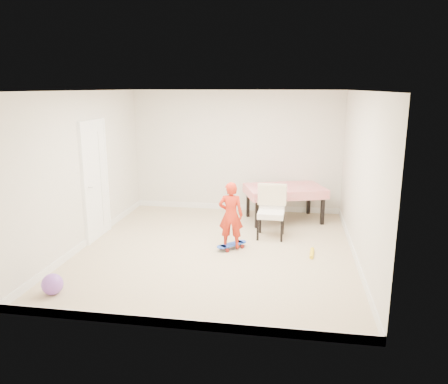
% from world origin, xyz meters
% --- Properties ---
extents(ground, '(5.00, 5.00, 0.00)m').
position_xyz_m(ground, '(0.00, 0.00, 0.00)').
color(ground, tan).
rests_on(ground, ground).
extents(ceiling, '(4.50, 5.00, 0.04)m').
position_xyz_m(ceiling, '(0.00, 0.00, 2.58)').
color(ceiling, white).
rests_on(ceiling, wall_back).
extents(wall_back, '(4.50, 0.04, 2.60)m').
position_xyz_m(wall_back, '(0.00, 2.48, 1.30)').
color(wall_back, beige).
rests_on(wall_back, ground).
extents(wall_front, '(4.50, 0.04, 2.60)m').
position_xyz_m(wall_front, '(0.00, -2.48, 1.30)').
color(wall_front, beige).
rests_on(wall_front, ground).
extents(wall_left, '(0.04, 5.00, 2.60)m').
position_xyz_m(wall_left, '(-2.23, 0.00, 1.30)').
color(wall_left, beige).
rests_on(wall_left, ground).
extents(wall_right, '(0.04, 5.00, 2.60)m').
position_xyz_m(wall_right, '(2.23, 0.00, 1.30)').
color(wall_right, beige).
rests_on(wall_right, ground).
extents(door, '(0.11, 0.94, 2.11)m').
position_xyz_m(door, '(-2.22, 0.30, 1.02)').
color(door, white).
rests_on(door, ground).
extents(baseboard_back, '(4.50, 0.02, 0.12)m').
position_xyz_m(baseboard_back, '(0.00, 2.49, 0.06)').
color(baseboard_back, white).
rests_on(baseboard_back, ground).
extents(baseboard_front, '(4.50, 0.02, 0.12)m').
position_xyz_m(baseboard_front, '(0.00, -2.49, 0.06)').
color(baseboard_front, white).
rests_on(baseboard_front, ground).
extents(baseboard_left, '(0.02, 5.00, 0.12)m').
position_xyz_m(baseboard_left, '(-2.24, 0.00, 0.06)').
color(baseboard_left, white).
rests_on(baseboard_left, ground).
extents(baseboard_right, '(0.02, 5.00, 0.12)m').
position_xyz_m(baseboard_right, '(2.24, 0.00, 0.06)').
color(baseboard_right, white).
rests_on(baseboard_right, ground).
extents(dining_table, '(1.75, 1.39, 0.71)m').
position_xyz_m(dining_table, '(1.07, 1.85, 0.36)').
color(dining_table, red).
rests_on(dining_table, ground).
extents(dining_chair, '(0.53, 0.61, 0.95)m').
position_xyz_m(dining_chair, '(0.86, 0.77, 0.47)').
color(dining_chair, silver).
rests_on(dining_chair, ground).
extents(skateboard, '(0.56, 0.56, 0.09)m').
position_xyz_m(skateboard, '(0.25, 0.08, 0.04)').
color(skateboard, blue).
rests_on(skateboard, ground).
extents(child, '(0.42, 0.29, 1.12)m').
position_xyz_m(child, '(0.24, 0.05, 0.56)').
color(child, red).
rests_on(child, ground).
extents(balloon, '(0.28, 0.28, 0.28)m').
position_xyz_m(balloon, '(-1.84, -1.93, 0.14)').
color(balloon, '#9053C9').
rests_on(balloon, ground).
extents(foam_toy, '(0.09, 0.40, 0.06)m').
position_xyz_m(foam_toy, '(1.58, 0.01, 0.03)').
color(foam_toy, yellow).
rests_on(foam_toy, ground).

